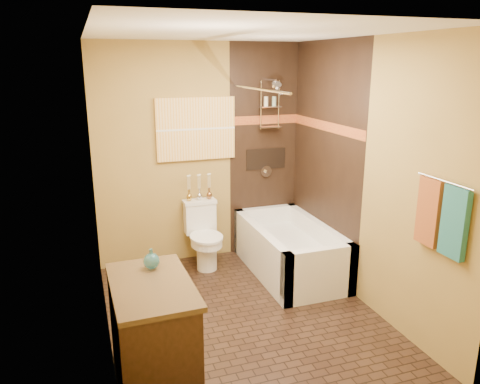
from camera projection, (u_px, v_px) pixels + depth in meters
name	position (u px, v px, depth m)	size (l,w,h in m)	color
floor	(244.00, 316.00, 4.33)	(3.00, 3.00, 0.00)	black
wall_left	(99.00, 199.00, 3.62)	(0.02, 3.00, 2.50)	#A5853F
wall_right	(365.00, 176.00, 4.37)	(0.02, 3.00, 2.50)	#A5853F
wall_back	(201.00, 155.00, 5.36)	(2.40, 0.02, 2.50)	#A5853F
wall_front	(334.00, 251.00, 2.63)	(2.40, 0.02, 2.50)	#A5853F
ceiling	(245.00, 32.00, 3.66)	(3.00, 3.00, 0.00)	silver
alcove_tile_back	(264.00, 151.00, 5.59)	(0.85, 0.01, 2.50)	black
alcove_tile_right	(325.00, 160.00, 5.05)	(0.01, 1.50, 2.50)	black
mosaic_band_back	(265.00, 120.00, 5.49)	(0.85, 0.01, 0.10)	maroon
mosaic_band_right	(325.00, 126.00, 4.95)	(0.01, 1.50, 0.10)	maroon
alcove_niche	(266.00, 159.00, 5.62)	(0.50, 0.01, 0.25)	black
shower_fixtures	(270.00, 117.00, 5.39)	(0.24, 0.33, 1.16)	silver
curtain_rod	(257.00, 89.00, 4.60)	(0.03, 0.03, 1.55)	silver
towel_bar	(445.00, 181.00, 3.35)	(0.02, 0.02, 0.55)	silver
towel_teal	(455.00, 223.00, 3.31)	(0.05, 0.22, 0.52)	#1E6562
towel_rust	(429.00, 212.00, 3.54)	(0.05, 0.22, 0.52)	#91471A
sunset_painting	(196.00, 129.00, 5.24)	(0.90, 0.04, 0.70)	gold
vanity_mirror	(103.00, 189.00, 2.96)	(0.01, 1.00, 0.90)	white
bathtub	(289.00, 253.00, 5.21)	(0.80, 1.50, 0.55)	white
toilet	(204.00, 235.00, 5.33)	(0.38, 0.55, 0.74)	white
vanity	(153.00, 334.00, 3.34)	(0.57, 0.91, 0.80)	black
teal_bottle	(151.00, 259.00, 3.45)	(0.12, 0.12, 0.19)	#226066
bud_vases	(199.00, 187.00, 5.34)	(0.30, 0.06, 0.30)	gold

